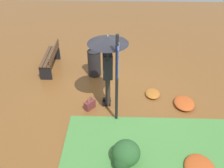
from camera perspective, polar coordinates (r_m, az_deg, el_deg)
ground_plane at (r=7.32m, az=0.03°, el=-3.44°), size 18.00×18.00×0.00m
person_with_umbrella at (r=6.29m, az=-0.92°, el=6.59°), size 0.96×0.96×2.04m
info_sign_post at (r=5.84m, az=1.16°, el=3.00°), size 0.44×0.07×2.30m
handbag at (r=6.97m, az=-4.79°, el=-4.44°), size 0.32×0.30×0.37m
park_bench at (r=8.73m, az=-12.98°, el=5.51°), size 1.40×0.39×0.75m
trash_bin at (r=8.20m, az=-3.82°, el=4.53°), size 0.42×0.42×0.83m
shrub_cluster at (r=5.59m, az=2.86°, el=-14.95°), size 0.65×0.59×0.53m
leaf_pile_by_bench at (r=7.55m, az=8.72°, el=-2.04°), size 0.51×0.41×0.11m
leaf_pile_far_path at (r=7.34m, az=15.23°, el=-3.98°), size 0.67×0.54×0.15m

